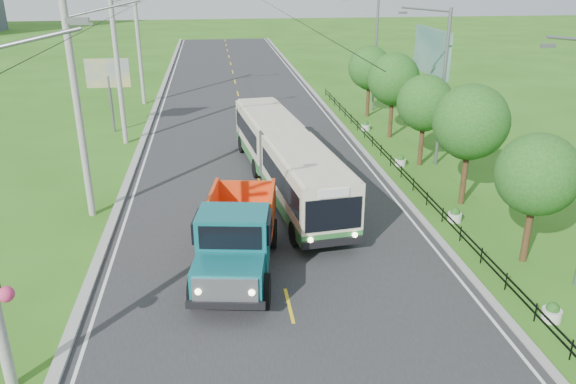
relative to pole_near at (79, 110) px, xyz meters
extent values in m
plane|color=#2F6117|center=(8.26, -9.00, -5.09)|extent=(240.00, 240.00, 0.00)
cube|color=#28282B|center=(8.26, 11.00, -5.08)|extent=(14.00, 120.00, 0.02)
cube|color=#9E9E99|center=(1.06, 11.00, -5.02)|extent=(0.40, 120.00, 0.15)
cube|color=#9E9E99|center=(15.41, 11.00, -5.04)|extent=(0.30, 120.00, 0.10)
cube|color=silver|center=(1.61, 11.00, -5.07)|extent=(0.12, 120.00, 0.00)
cube|color=silver|center=(14.91, 11.00, -5.07)|extent=(0.12, 120.00, 0.00)
cube|color=yellow|center=(8.26, -9.00, -5.07)|extent=(0.12, 2.20, 0.00)
cube|color=black|center=(16.26, 5.00, -4.79)|extent=(0.04, 40.00, 0.60)
cube|color=slate|center=(3.06, -12.00, 4.81)|extent=(0.50, 0.18, 0.12)
sphere|color=#D83366|center=(0.31, -12.00, -2.09)|extent=(0.44, 0.44, 0.44)
cylinder|color=gray|center=(-0.04, 0.00, -0.09)|extent=(0.32, 0.32, 10.00)
cube|color=slate|center=(0.46, 0.00, 3.71)|extent=(1.20, 0.10, 0.10)
cylinder|color=gray|center=(-0.04, 12.00, -0.09)|extent=(0.32, 0.32, 10.00)
cube|color=slate|center=(0.46, 12.00, 3.71)|extent=(1.20, 0.10, 0.10)
cylinder|color=gray|center=(-0.04, 24.00, -0.09)|extent=(0.32, 0.32, 10.00)
cylinder|color=#382314|center=(18.06, -7.00, -3.61)|extent=(0.28, 0.28, 2.97)
sphere|color=#194F16|center=(18.06, -7.00, -1.38)|extent=(3.18, 3.18, 3.18)
sphere|color=#194F16|center=(18.26, -6.50, -2.02)|extent=(2.33, 2.33, 2.33)
cylinder|color=#382314|center=(18.06, -1.00, -3.41)|extent=(0.28, 0.28, 3.36)
sphere|color=#194F16|center=(18.06, -1.00, -0.89)|extent=(3.60, 3.60, 3.60)
sphere|color=#194F16|center=(18.26, -0.50, -1.61)|extent=(2.64, 2.64, 2.64)
cylinder|color=#382314|center=(18.06, 5.00, -3.58)|extent=(0.28, 0.28, 3.02)
sphere|color=#194F16|center=(18.06, 5.00, -1.31)|extent=(3.24, 3.24, 3.24)
sphere|color=#194F16|center=(18.26, 5.50, -1.96)|extent=(2.38, 2.38, 2.38)
cylinder|color=#382314|center=(18.06, 11.00, -3.47)|extent=(0.28, 0.28, 3.25)
sphere|color=#194F16|center=(18.06, 11.00, -1.03)|extent=(3.48, 3.48, 3.48)
sphere|color=#194F16|center=(18.26, 11.50, -1.73)|extent=(2.55, 2.55, 2.55)
cylinder|color=#382314|center=(18.06, 17.00, -3.55)|extent=(0.28, 0.28, 3.08)
sphere|color=#194F16|center=(18.06, 17.00, -1.24)|extent=(3.30, 3.30, 3.30)
sphere|color=#194F16|center=(18.26, 17.50, -1.90)|extent=(2.42, 2.42, 2.42)
cube|color=slate|center=(16.36, -9.00, 3.66)|extent=(0.45, 0.16, 0.12)
cylinder|color=slate|center=(19.06, 5.00, -0.59)|extent=(0.20, 0.20, 9.00)
cylinder|color=slate|center=(17.66, 5.00, 3.81)|extent=(2.80, 0.10, 0.34)
cube|color=slate|center=(16.36, 5.00, 3.66)|extent=(0.45, 0.16, 0.12)
cylinder|color=slate|center=(19.06, 19.00, -0.59)|extent=(0.20, 0.20, 9.00)
cylinder|color=silver|center=(16.86, -11.00, -4.89)|extent=(0.64, 0.64, 0.40)
sphere|color=#194F16|center=(16.86, -11.00, -4.64)|extent=(0.44, 0.44, 0.44)
cylinder|color=silver|center=(16.86, -3.00, -4.89)|extent=(0.64, 0.64, 0.40)
sphere|color=#194F16|center=(16.86, -3.00, -4.64)|extent=(0.44, 0.44, 0.44)
cylinder|color=silver|center=(16.86, 5.00, -4.89)|extent=(0.64, 0.64, 0.40)
sphere|color=#194F16|center=(16.86, 5.00, -4.64)|extent=(0.44, 0.44, 0.44)
cylinder|color=silver|center=(16.86, 13.00, -4.89)|extent=(0.64, 0.64, 0.40)
sphere|color=#194F16|center=(16.86, 13.00, -4.64)|extent=(0.44, 0.44, 0.44)
cylinder|color=slate|center=(-1.24, 15.00, -3.09)|extent=(0.20, 0.20, 4.00)
cube|color=yellow|center=(-1.24, 15.00, -0.89)|extent=(3.00, 0.15, 2.00)
cylinder|color=slate|center=(20.56, 8.50, -2.59)|extent=(0.24, 0.24, 5.00)
cylinder|color=slate|center=(20.56, 13.50, -2.59)|extent=(0.24, 0.24, 5.00)
cube|color=#144C47|center=(20.56, 11.00, 0.71)|extent=(0.20, 6.00, 3.00)
cube|color=#2B6B32|center=(10.03, -1.90, -4.27)|extent=(3.45, 8.03, 0.57)
cube|color=beige|center=(10.03, -1.90, -2.98)|extent=(3.45, 8.03, 2.00)
cube|color=black|center=(10.03, -1.90, -2.97)|extent=(3.42, 7.41, 0.99)
cube|color=#2B6B32|center=(9.07, 6.61, -4.27)|extent=(3.39, 7.51, 0.57)
cube|color=beige|center=(9.07, 6.61, -2.98)|extent=(3.39, 7.51, 2.00)
cube|color=black|center=(9.07, 6.61, -2.97)|extent=(3.36, 6.90, 0.99)
cube|color=#4C4C4C|center=(9.54, 2.48, -3.27)|extent=(2.54, 1.30, 2.47)
cube|color=black|center=(10.46, -5.79, -3.15)|extent=(2.33, 0.32, 1.35)
cylinder|color=black|center=(9.13, -4.45, -4.55)|extent=(0.45, 1.11, 1.08)
cylinder|color=black|center=(11.47, -4.19, -4.55)|extent=(0.45, 1.11, 1.08)
cylinder|color=black|center=(8.57, 0.60, -4.55)|extent=(0.45, 1.11, 1.08)
cylinder|color=black|center=(10.90, 0.86, -4.55)|extent=(0.45, 1.11, 1.08)
cylinder|color=black|center=(8.17, 4.11, -4.55)|extent=(0.45, 1.11, 1.08)
cylinder|color=black|center=(10.50, 4.37, -4.55)|extent=(0.45, 1.11, 1.08)
cylinder|color=black|center=(7.64, 8.85, -4.55)|extent=(0.45, 1.11, 1.08)
cylinder|color=black|center=(9.97, 9.11, -4.55)|extent=(0.45, 1.11, 1.08)
cube|color=#116168|center=(6.19, -8.97, -3.84)|extent=(2.61, 1.95, 1.14)
cube|color=#116168|center=(6.46, -7.29, -3.28)|extent=(2.76, 2.20, 2.27)
cube|color=black|center=(6.46, -7.29, -2.71)|extent=(2.95, 1.90, 0.80)
cube|color=black|center=(6.61, -6.39, -4.36)|extent=(2.22, 6.91, 0.28)
cube|color=red|center=(6.92, -4.48, -3.22)|extent=(3.13, 3.78, 1.48)
cylinder|color=black|center=(5.05, -8.55, -4.47)|extent=(0.59, 1.30, 1.25)
cylinder|color=black|center=(7.40, -8.94, -4.47)|extent=(0.59, 1.30, 1.25)
cylinder|color=black|center=(5.78, -4.07, -4.47)|extent=(0.59, 1.30, 1.25)
cylinder|color=black|center=(8.14, -4.45, -4.47)|extent=(0.59, 1.30, 1.25)
camera|label=1|loc=(6.01, -25.59, 5.90)|focal=35.00mm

